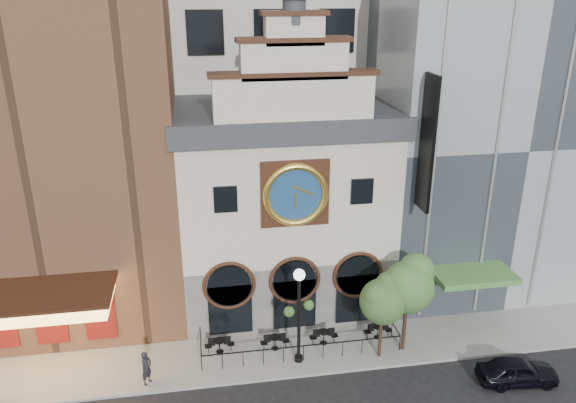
# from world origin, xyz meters

# --- Properties ---
(ground) EXTENTS (120.00, 120.00, 0.00)m
(ground) POSITION_xyz_m (0.00, 0.00, 0.00)
(ground) COLOR black
(ground) RESTS_ON ground
(sidewalk) EXTENTS (44.00, 5.00, 0.15)m
(sidewalk) POSITION_xyz_m (0.00, 2.50, 0.07)
(sidewalk) COLOR gray
(sidewalk) RESTS_ON ground
(clock_building) EXTENTS (12.60, 8.78, 18.65)m
(clock_building) POSITION_xyz_m (0.00, 7.82, 6.69)
(clock_building) COLOR #605E5B
(clock_building) RESTS_ON ground
(theater_building) EXTENTS (14.00, 15.60, 25.00)m
(theater_building) POSITION_xyz_m (-13.00, 9.96, 12.60)
(theater_building) COLOR brown
(theater_building) RESTS_ON ground
(retail_building) EXTENTS (14.00, 14.40, 20.00)m
(retail_building) POSITION_xyz_m (12.99, 9.99, 10.14)
(retail_building) COLOR gray
(retail_building) RESTS_ON ground
(cafe_railing) EXTENTS (10.60, 2.60, 0.90)m
(cafe_railing) POSITION_xyz_m (0.00, 2.50, 0.60)
(cafe_railing) COLOR black
(cafe_railing) RESTS_ON sidewalk
(bistro_0) EXTENTS (1.58, 0.68, 0.90)m
(bistro_0) POSITION_xyz_m (-4.31, 2.62, 0.61)
(bistro_0) COLOR black
(bistro_0) RESTS_ON sidewalk
(bistro_1) EXTENTS (1.58, 0.68, 0.90)m
(bistro_1) POSITION_xyz_m (-1.34, 2.43, 0.61)
(bistro_1) COLOR black
(bistro_1) RESTS_ON sidewalk
(bistro_2) EXTENTS (1.58, 0.68, 0.90)m
(bistro_2) POSITION_xyz_m (1.38, 2.48, 0.61)
(bistro_2) COLOR black
(bistro_2) RESTS_ON sidewalk
(bistro_3) EXTENTS (1.58, 0.68, 0.90)m
(bistro_3) POSITION_xyz_m (4.49, 2.50, 0.61)
(bistro_3) COLOR black
(bistro_3) RESTS_ON sidewalk
(car_right) EXTENTS (4.09, 1.95, 1.35)m
(car_right) POSITION_xyz_m (10.25, -2.09, 0.68)
(car_right) COLOR black
(car_right) RESTS_ON ground
(pedestrian) EXTENTS (0.73, 0.79, 1.81)m
(pedestrian) POSITION_xyz_m (-7.98, 0.69, 1.05)
(pedestrian) COLOR black
(pedestrian) RESTS_ON sidewalk
(lamppost) EXTENTS (1.65, 1.00, 5.42)m
(lamppost) POSITION_xyz_m (-0.26, 1.20, 3.50)
(lamppost) COLOR black
(lamppost) RESTS_ON sidewalk
(tree_left) EXTENTS (2.50, 2.41, 4.81)m
(tree_left) POSITION_xyz_m (4.11, 0.96, 3.68)
(tree_left) COLOR #382619
(tree_left) RESTS_ON sidewalk
(tree_right) EXTENTS (2.87, 2.76, 5.52)m
(tree_right) POSITION_xyz_m (5.57, 1.33, 4.20)
(tree_right) COLOR #382619
(tree_right) RESTS_ON sidewalk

